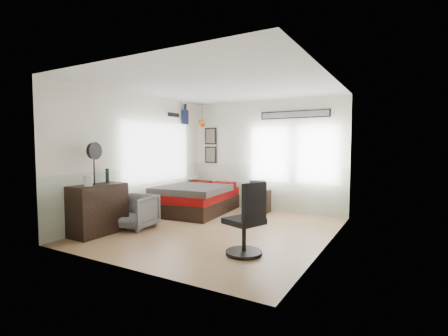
{
  "coord_description": "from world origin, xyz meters",
  "views": [
    {
      "loc": [
        3.1,
        -5.2,
        1.6
      ],
      "look_at": [
        -0.1,
        0.4,
        1.15
      ],
      "focal_mm": 26.0,
      "sensor_mm": 36.0,
      "label": 1
    }
  ],
  "objects_px": {
    "bed": "(196,199)",
    "dresser": "(98,209)",
    "armchair": "(135,212)",
    "task_chair": "(247,226)",
    "nightstand": "(257,201)"
  },
  "relations": [
    {
      "from": "armchair",
      "to": "task_chair",
      "type": "xyz_separation_m",
      "value": [
        2.54,
        -0.32,
        0.11
      ]
    },
    {
      "from": "dresser",
      "to": "armchair",
      "type": "xyz_separation_m",
      "value": [
        0.29,
        0.59,
        -0.12
      ]
    },
    {
      "from": "dresser",
      "to": "bed",
      "type": "bearing_deg",
      "value": 79.9
    },
    {
      "from": "armchair",
      "to": "nightstand",
      "type": "relative_size",
      "value": 1.33
    },
    {
      "from": "dresser",
      "to": "task_chair",
      "type": "relative_size",
      "value": 0.93
    },
    {
      "from": "bed",
      "to": "dresser",
      "type": "relative_size",
      "value": 2.18
    },
    {
      "from": "armchair",
      "to": "task_chair",
      "type": "relative_size",
      "value": 0.67
    },
    {
      "from": "bed",
      "to": "nightstand",
      "type": "bearing_deg",
      "value": 22.64
    },
    {
      "from": "dresser",
      "to": "armchair",
      "type": "height_order",
      "value": "dresser"
    },
    {
      "from": "bed",
      "to": "armchair",
      "type": "relative_size",
      "value": 3.03
    },
    {
      "from": "dresser",
      "to": "nightstand",
      "type": "bearing_deg",
      "value": 61.45
    },
    {
      "from": "dresser",
      "to": "task_chair",
      "type": "distance_m",
      "value": 2.85
    },
    {
      "from": "dresser",
      "to": "task_chair",
      "type": "xyz_separation_m",
      "value": [
        2.84,
        0.28,
        -0.01
      ]
    },
    {
      "from": "dresser",
      "to": "armchair",
      "type": "relative_size",
      "value": 1.39
    },
    {
      "from": "bed",
      "to": "dresser",
      "type": "xyz_separation_m",
      "value": [
        -0.44,
        -2.47,
        0.13
      ]
    }
  ]
}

